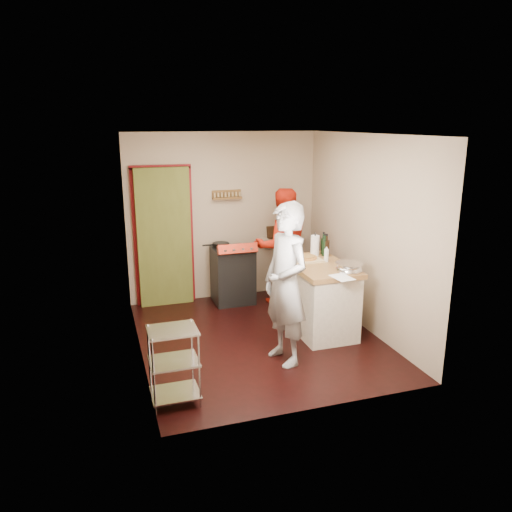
# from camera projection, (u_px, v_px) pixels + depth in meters

# --- Properties ---
(floor) EXTENTS (3.50, 3.50, 0.00)m
(floor) POSITION_uv_depth(u_px,v_px,m) (258.00, 338.00, 6.54)
(floor) COLOR black
(floor) RESTS_ON ground
(back_wall) EXTENTS (3.00, 0.44, 2.60)m
(back_wall) POSITION_uv_depth(u_px,v_px,m) (183.00, 230.00, 7.68)
(back_wall) COLOR gray
(back_wall) RESTS_ON ground
(left_wall) EXTENTS (0.04, 3.50, 2.60)m
(left_wall) POSITION_uv_depth(u_px,v_px,m) (135.00, 251.00, 5.75)
(left_wall) COLOR gray
(left_wall) RESTS_ON ground
(right_wall) EXTENTS (0.04, 3.50, 2.60)m
(right_wall) POSITION_uv_depth(u_px,v_px,m) (365.00, 233.00, 6.64)
(right_wall) COLOR gray
(right_wall) RESTS_ON ground
(ceiling) EXTENTS (3.00, 3.50, 0.02)m
(ceiling) POSITION_uv_depth(u_px,v_px,m) (259.00, 133.00, 5.85)
(ceiling) COLOR white
(ceiling) RESTS_ON back_wall
(stove) EXTENTS (0.60, 0.63, 1.00)m
(stove) POSITION_uv_depth(u_px,v_px,m) (233.00, 274.00, 7.74)
(stove) COLOR black
(stove) RESTS_ON ground
(wire_shelving) EXTENTS (0.48, 0.40, 0.80)m
(wire_shelving) POSITION_uv_depth(u_px,v_px,m) (174.00, 362.00, 4.94)
(wire_shelving) COLOR silver
(wire_shelving) RESTS_ON ground
(island) EXTENTS (0.75, 1.40, 1.24)m
(island) POSITION_uv_depth(u_px,v_px,m) (319.00, 295.00, 6.68)
(island) COLOR beige
(island) RESTS_ON ground
(person_stripe) EXTENTS (0.60, 0.78, 1.90)m
(person_stripe) POSITION_uv_depth(u_px,v_px,m) (286.00, 285.00, 5.68)
(person_stripe) COLOR #AFAFB4
(person_stripe) RESTS_ON ground
(person_red) EXTENTS (0.92, 0.75, 1.78)m
(person_red) POSITION_uv_depth(u_px,v_px,m) (282.00, 246.00, 7.63)
(person_red) COLOR red
(person_red) RESTS_ON ground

